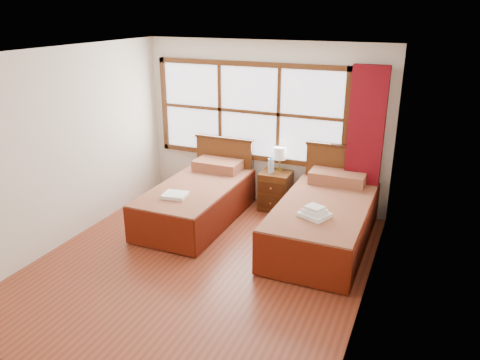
% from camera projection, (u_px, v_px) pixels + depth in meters
% --- Properties ---
extents(floor, '(4.50, 4.50, 0.00)m').
position_uv_depth(floor, '(201.00, 264.00, 5.92)').
color(floor, brown).
rests_on(floor, ground).
extents(ceiling, '(4.50, 4.50, 0.00)m').
position_uv_depth(ceiling, '(194.00, 52.00, 5.02)').
color(ceiling, white).
rests_on(ceiling, wall_back).
extents(wall_back, '(4.00, 0.00, 4.00)m').
position_uv_depth(wall_back, '(264.00, 125.00, 7.41)').
color(wall_back, silver).
rests_on(wall_back, floor).
extents(wall_left, '(0.00, 4.50, 4.50)m').
position_uv_depth(wall_left, '(64.00, 148.00, 6.20)').
color(wall_left, silver).
rests_on(wall_left, floor).
extents(wall_right, '(0.00, 4.50, 4.50)m').
position_uv_depth(wall_right, '(373.00, 192.00, 4.74)').
color(wall_right, silver).
rests_on(wall_right, floor).
extents(window, '(3.16, 0.06, 1.56)m').
position_uv_depth(window, '(249.00, 112.00, 7.40)').
color(window, white).
rests_on(window, wall_back).
extents(curtain, '(0.50, 0.16, 2.30)m').
position_uv_depth(curtain, '(365.00, 146.00, 6.75)').
color(curtain, maroon).
rests_on(curtain, wall_back).
extents(bed_left, '(1.09, 2.11, 1.06)m').
position_uv_depth(bed_left, '(198.00, 199.00, 7.08)').
color(bed_left, '#3B1E0C').
rests_on(bed_left, floor).
extents(bed_right, '(1.17, 2.27, 1.14)m').
position_uv_depth(bed_right, '(324.00, 219.00, 6.36)').
color(bed_right, '#3B1E0C').
rests_on(bed_right, floor).
extents(nightstand, '(0.47, 0.46, 0.62)m').
position_uv_depth(nightstand, '(275.00, 191.00, 7.42)').
color(nightstand, '#522B11').
rests_on(nightstand, floor).
extents(towels_left, '(0.36, 0.33, 0.05)m').
position_uv_depth(towels_left, '(175.00, 195.00, 6.52)').
color(towels_left, white).
rests_on(towels_left, bed_left).
extents(towels_right, '(0.42, 0.40, 0.14)m').
position_uv_depth(towels_right, '(314.00, 213.00, 5.79)').
color(towels_right, white).
rests_on(towels_right, bed_right).
extents(lamp, '(0.20, 0.20, 0.38)m').
position_uv_depth(lamp, '(280.00, 154.00, 7.32)').
color(lamp, '#B49139').
rests_on(lamp, nightstand).
extents(bottle_near, '(0.06, 0.06, 0.24)m').
position_uv_depth(bottle_near, '(272.00, 166.00, 7.28)').
color(bottle_near, '#A5BCD4').
rests_on(bottle_near, nightstand).
extents(bottle_far, '(0.07, 0.07, 0.27)m').
position_uv_depth(bottle_far, '(270.00, 166.00, 7.25)').
color(bottle_far, '#A5BCD4').
rests_on(bottle_far, nightstand).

